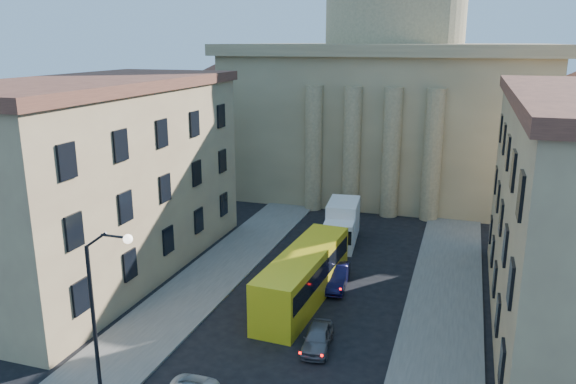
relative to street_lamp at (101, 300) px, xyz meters
name	(u,v)px	position (x,y,z in m)	size (l,w,h in m)	color
sidewalk_left	(179,305)	(-1.53, 10.00, -5.21)	(5.00, 60.00, 0.15)	#585550
sidewalk_right	(439,346)	(15.47, 10.00, -5.21)	(5.00, 60.00, 0.15)	#585550
church	(391,88)	(6.97, 47.47, 6.59)	(68.02, 28.76, 36.60)	#806F4E
building_left	(99,177)	(-10.03, 14.00, 2.14)	(11.60, 26.60, 14.70)	tan
street_lamp	(101,300)	(0.00, 0.00, 0.00)	(2.62, 0.44, 8.83)	black
car_right_far	(318,338)	(8.73, 7.71, -4.64)	(1.53, 3.81, 1.30)	#55565B
car_right_distant	(335,277)	(7.77, 16.29, -4.50)	(1.66, 4.75, 1.56)	black
city_bus	(304,274)	(6.17, 13.57, -3.42)	(3.54, 12.45, 3.47)	yellow
box_truck	(342,224)	(6.16, 25.50, -3.60)	(3.17, 6.69, 3.55)	silver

